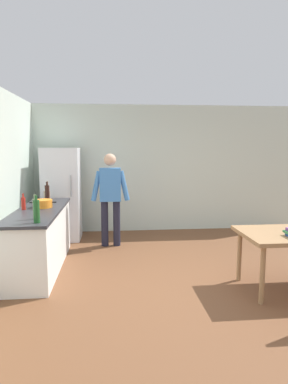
% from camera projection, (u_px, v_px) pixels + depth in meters
% --- Properties ---
extents(ground_plane, '(14.00, 14.00, 0.00)m').
position_uv_depth(ground_plane, '(182.00, 284.00, 4.45)').
color(ground_plane, brown).
extents(wall_back, '(6.40, 0.12, 2.70)m').
position_uv_depth(wall_back, '(154.00, 169.00, 7.23)').
color(wall_back, silver).
rests_on(wall_back, ground_plane).
extents(kitchen_counter, '(0.64, 2.20, 0.90)m').
position_uv_depth(kitchen_counter, '(40.00, 239.00, 4.99)').
color(kitchen_counter, white).
rests_on(kitchen_counter, ground_plane).
extents(refrigerator, '(0.70, 0.67, 1.80)m').
position_uv_depth(refrigerator, '(62.00, 194.00, 6.52)').
color(refrigerator, white).
rests_on(refrigerator, ground_plane).
extents(person, '(0.70, 0.22, 1.70)m').
position_uv_depth(person, '(110.00, 193.00, 6.05)').
color(person, '#1E1E2D').
rests_on(person, ground_plane).
extents(cooking_pot, '(0.40, 0.28, 0.12)m').
position_uv_depth(cooking_pot, '(43.00, 204.00, 5.07)').
color(cooking_pot, orange).
rests_on(cooking_pot, kitchen_counter).
extents(utensil_jar, '(0.11, 0.11, 0.32)m').
position_uv_depth(utensil_jar, '(47.00, 195.00, 5.89)').
color(utensil_jar, tan).
rests_on(utensil_jar, kitchen_counter).
extents(bottle_wine_dark, '(0.08, 0.08, 0.34)m').
position_uv_depth(bottle_wine_dark, '(47.00, 193.00, 5.58)').
color(bottle_wine_dark, black).
rests_on(bottle_wine_dark, kitchen_counter).
extents(bottle_sauce_red, '(0.06, 0.06, 0.24)m').
position_uv_depth(bottle_sauce_red, '(23.00, 203.00, 4.89)').
color(bottle_sauce_red, '#B22319').
rests_on(bottle_sauce_red, kitchen_counter).
extents(bottle_wine_green, '(0.08, 0.08, 0.34)m').
position_uv_depth(bottle_wine_green, '(36.00, 211.00, 4.03)').
color(bottle_wine_green, '#1E5123').
rests_on(bottle_wine_green, kitchen_counter).
extents(bottle_vinegar_tall, '(0.06, 0.06, 0.32)m').
position_uv_depth(bottle_vinegar_tall, '(35.00, 209.00, 4.24)').
color(bottle_vinegar_tall, gray).
rests_on(bottle_vinegar_tall, kitchen_counter).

